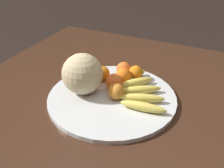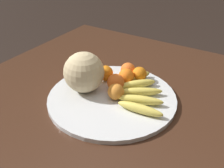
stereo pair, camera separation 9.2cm
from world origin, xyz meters
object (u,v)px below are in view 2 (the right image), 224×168
object	(u,v)px
orange_mid_center	(106,73)
produce_tag	(128,91)
kitchen_table	(99,123)
orange_front_left	(116,82)
orange_top_small	(126,76)
melon	(84,72)
banana_bunch	(137,91)
orange_back_right	(139,74)
fruit_bowl	(112,97)
orange_front_right	(116,92)
orange_back_left	(128,70)

from	to	relation	value
orange_mid_center	produce_tag	distance (m)	0.12
kitchen_table	orange_front_left	distance (m)	0.17
kitchen_table	orange_top_small	distance (m)	0.21
kitchen_table	melon	size ratio (longest dim) A/B	8.86
kitchen_table	orange_front_left	bearing A→B (deg)	170.05
banana_bunch	orange_back_right	xyz separation A→B (m)	(-0.10, -0.04, 0.01)
orange_mid_center	banana_bunch	bearing A→B (deg)	78.44
fruit_bowl	melon	distance (m)	0.14
orange_front_left	orange_top_small	world-z (taller)	orange_front_left
banana_bunch	orange_back_right	distance (m)	0.11
melon	orange_front_left	size ratio (longest dim) A/B	2.31
kitchen_table	orange_back_right	world-z (taller)	orange_back_right
kitchen_table	orange_front_right	size ratio (longest dim) A/B	22.61
orange_front_left	orange_front_right	distance (m)	0.06
orange_front_left	orange_front_right	xyz separation A→B (m)	(0.05, 0.03, -0.00)
fruit_bowl	orange_front_right	world-z (taller)	orange_front_right
orange_back_right	orange_top_small	size ratio (longest dim) A/B	0.95
banana_bunch	orange_back_left	size ratio (longest dim) A/B	4.45
fruit_bowl	orange_back_right	bearing A→B (deg)	167.15
orange_mid_center	orange_top_small	xyz separation A→B (m)	(-0.02, 0.08, 0.00)
orange_back_right	banana_bunch	bearing A→B (deg)	23.48
orange_back_right	kitchen_table	bearing A→B (deg)	-16.82
orange_back_left	produce_tag	distance (m)	0.11
orange_mid_center	orange_back_right	world-z (taller)	orange_mid_center
melon	produce_tag	bearing A→B (deg)	118.35
fruit_bowl	melon	world-z (taller)	melon
orange_front_right	melon	bearing A→B (deg)	-85.36
produce_tag	orange_back_right	bearing A→B (deg)	-177.30
orange_mid_center	orange_top_small	size ratio (longest dim) A/B	0.99
banana_bunch	orange_front_left	world-z (taller)	orange_front_left
fruit_bowl	orange_back_right	size ratio (longest dim) A/B	8.06
banana_bunch	orange_top_small	xyz separation A→B (m)	(-0.05, -0.08, 0.01)
orange_back_right	orange_back_left	bearing A→B (deg)	-94.24
kitchen_table	fruit_bowl	bearing A→B (deg)	152.45
orange_front_right	produce_tag	xyz separation A→B (m)	(-0.07, 0.01, -0.03)
melon	banana_bunch	world-z (taller)	melon
kitchen_table	produce_tag	size ratio (longest dim) A/B	13.69
banana_bunch	orange_back_left	world-z (taller)	orange_back_left
melon	produce_tag	distance (m)	0.18
kitchen_table	orange_back_left	xyz separation A→B (m)	(-0.20, 0.01, 0.13)
orange_back_left	orange_back_right	distance (m)	0.05
orange_front_right	produce_tag	distance (m)	0.07
fruit_bowl	orange_mid_center	world-z (taller)	orange_mid_center
fruit_bowl	melon	size ratio (longest dim) A/B	3.12
orange_mid_center	orange_back_left	bearing A→B (deg)	138.28
kitchen_table	orange_top_small	xyz separation A→B (m)	(-0.15, 0.03, 0.13)
orange_mid_center	produce_tag	xyz separation A→B (m)	(0.02, 0.12, -0.03)
orange_top_small	orange_mid_center	bearing A→B (deg)	-76.08
orange_front_left	orange_back_right	xyz separation A→B (m)	(-0.11, 0.04, -0.00)
fruit_bowl	banana_bunch	size ratio (longest dim) A/B	1.75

